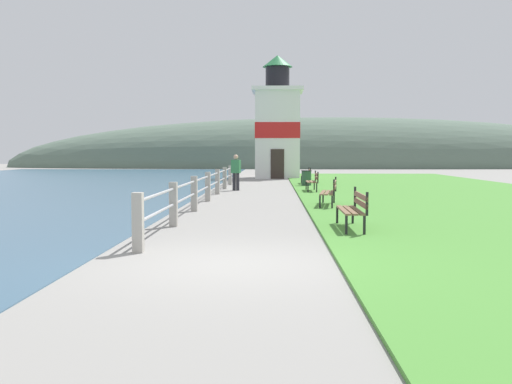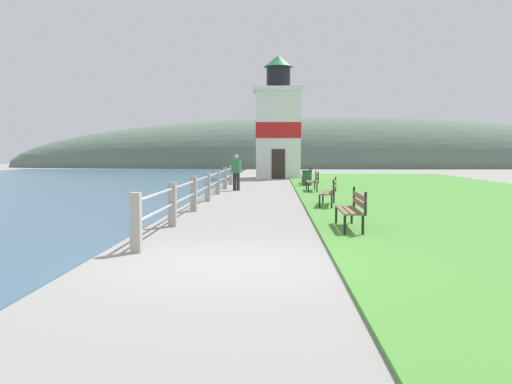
{
  "view_description": "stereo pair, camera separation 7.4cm",
  "coord_description": "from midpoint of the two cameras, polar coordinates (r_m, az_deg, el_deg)",
  "views": [
    {
      "loc": [
        0.73,
        -8.81,
        1.74
      ],
      "look_at": [
        0.08,
        12.17,
        0.3
      ],
      "focal_mm": 40.0,
      "sensor_mm": 36.0,
      "label": 1
    },
    {
      "loc": [
        0.8,
        -8.81,
        1.74
      ],
      "look_at": [
        0.08,
        12.17,
        0.3
      ],
      "focal_mm": 40.0,
      "sensor_mm": 36.0,
      "label": 2
    }
  ],
  "objects": [
    {
      "name": "person_strolling",
      "position": [
        26.41,
        -1.9,
        2.11
      ],
      "size": [
        0.46,
        0.35,
        1.67
      ],
      "rotation": [
        0.0,
        0.0,
        1.22
      ],
      "color": "#28282D",
      "rests_on": "ground_plane"
    },
    {
      "name": "distant_hillside",
      "position": [
        69.47,
        7.94,
        2.45
      ],
      "size": [
        80.0,
        16.0,
        12.0
      ],
      "color": "#566B5B",
      "rests_on": "ground_plane"
    },
    {
      "name": "ground_plane",
      "position": [
        9.02,
        -2.97,
        -7.21
      ],
      "size": [
        160.0,
        160.0,
        0.0
      ],
      "primitive_type": "plane",
      "color": "gray"
    },
    {
      "name": "park_bench_near",
      "position": [
        12.84,
        9.81,
        -1.5
      ],
      "size": [
        0.49,
        1.92,
        0.94
      ],
      "rotation": [
        0.0,
        0.0,
        3.13
      ],
      "color": "brown",
      "rests_on": "ground_plane"
    },
    {
      "name": "trash_bin",
      "position": [
        29.62,
        5.19,
        1.36
      ],
      "size": [
        0.54,
        0.54,
        0.84
      ],
      "color": "#2D5138",
      "rests_on": "ground_plane"
    },
    {
      "name": "seawall_railing",
      "position": [
        22.33,
        -4.22,
        0.99
      ],
      "size": [
        0.18,
        24.9,
        1.05
      ],
      "color": "#A8A399",
      "rests_on": "ground_plane"
    },
    {
      "name": "grass_verge",
      "position": [
        25.0,
        18.15,
        -0.19
      ],
      "size": [
        12.0,
        45.39,
        0.06
      ],
      "color": "#4C8E38",
      "rests_on": "ground_plane"
    },
    {
      "name": "park_bench_far",
      "position": [
        25.31,
        5.87,
        1.18
      ],
      "size": [
        0.49,
        1.72,
        0.94
      ],
      "rotation": [
        0.0,
        0.0,
        3.13
      ],
      "color": "brown",
      "rests_on": "ground_plane"
    },
    {
      "name": "park_bench_midway",
      "position": [
        18.41,
        7.52,
        0.15
      ],
      "size": [
        0.73,
        2.02,
        0.94
      ],
      "rotation": [
        0.0,
        0.0,
        3.01
      ],
      "color": "brown",
      "rests_on": "ground_plane"
    },
    {
      "name": "lighthouse",
      "position": [
        39.83,
        2.3,
        6.57
      ],
      "size": [
        3.46,
        3.46,
        8.46
      ],
      "color": "white",
      "rests_on": "ground_plane"
    },
    {
      "name": "park_bench_by_lighthouse",
      "position": [
        31.32,
        5.26,
        1.7
      ],
      "size": [
        0.49,
        1.61,
        0.94
      ],
      "rotation": [
        0.0,
        0.0,
        3.13
      ],
      "color": "brown",
      "rests_on": "ground_plane"
    }
  ]
}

